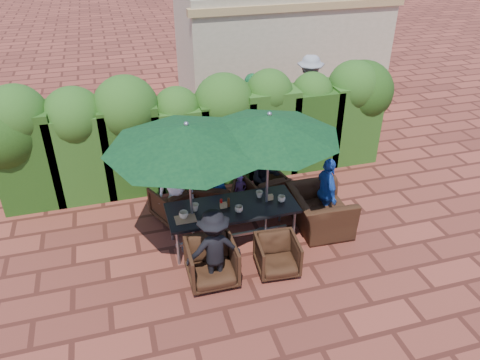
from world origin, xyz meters
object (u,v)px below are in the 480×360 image
object	(u,v)px
umbrella_left	(187,136)
chair_far_mid	(217,195)
dining_table	(232,210)
chair_near_left	(212,261)
chair_far_right	(264,188)
chair_near_right	(277,254)
umbrella_right	(269,126)
chair_end_right	(320,205)
chair_far_left	(173,201)

from	to	relation	value
umbrella_left	chair_far_mid	xyz separation A→B (m)	(0.69, 1.06, -1.85)
chair_far_mid	dining_table	bearing A→B (deg)	113.93
dining_table	chair_near_left	world-z (taller)	chair_near_left
dining_table	chair_far_right	distance (m)	1.38
chair_far_mid	chair_near_right	bearing A→B (deg)	127.41
umbrella_right	chair_far_right	xyz separation A→B (m)	(0.29, 0.99, -1.82)
chair_far_mid	chair_far_right	size ratio (longest dim) A/B	0.94
umbrella_right	chair_end_right	size ratio (longest dim) A/B	2.10
umbrella_left	chair_near_right	distance (m)	2.42
dining_table	chair_near_right	bearing A→B (deg)	-62.26
chair_near_left	umbrella_right	bearing A→B (deg)	36.34
dining_table	chair_far_left	bearing A→B (deg)	130.19
chair_far_mid	chair_near_left	world-z (taller)	chair_near_left
chair_far_left	chair_far_mid	xyz separation A→B (m)	(0.87, -0.02, -0.00)
umbrella_right	chair_far_mid	distance (m)	2.22
chair_far_right	chair_end_right	xyz separation A→B (m)	(0.75, -1.04, 0.12)
chair_far_left	chair_end_right	size ratio (longest dim) A/B	0.63
dining_table	umbrella_right	xyz separation A→B (m)	(0.63, -0.00, 1.54)
chair_far_right	chair_near_left	size ratio (longest dim) A/B	0.98
chair_far_left	chair_near_right	world-z (taller)	chair_far_left
umbrella_left	chair_far_right	world-z (taller)	umbrella_left
umbrella_left	chair_far_right	bearing A→B (deg)	31.38
chair_near_right	umbrella_left	bearing A→B (deg)	147.46
chair_near_right	chair_far_mid	bearing A→B (deg)	109.83
umbrella_right	chair_far_left	xyz separation A→B (m)	(-1.52, 1.06, -1.84)
dining_table	chair_far_left	distance (m)	1.42
chair_near_right	chair_near_left	bearing A→B (deg)	-178.95
dining_table	chair_end_right	distance (m)	1.68
chair_near_left	chair_far_mid	bearing A→B (deg)	74.20
umbrella_left	chair_far_left	bearing A→B (deg)	99.25
chair_far_right	chair_end_right	world-z (taller)	chair_end_right
umbrella_left	dining_table	bearing A→B (deg)	1.62
chair_far_left	chair_end_right	distance (m)	2.80
chair_far_left	chair_near_right	xyz separation A→B (m)	(1.40, -2.02, -0.02)
umbrella_left	chair_near_left	distance (m)	2.01
chair_far_mid	chair_far_right	distance (m)	0.95
dining_table	chair_near_left	bearing A→B (deg)	-123.66
chair_far_right	umbrella_right	bearing A→B (deg)	61.35
dining_table	chair_far_mid	size ratio (longest dim) A/B	3.12
chair_end_right	umbrella_right	bearing A→B (deg)	89.97
chair_near_left	umbrella_left	bearing A→B (deg)	99.08
umbrella_right	chair_end_right	world-z (taller)	umbrella_right
chair_far_mid	chair_near_left	xyz separation A→B (m)	(-0.56, -1.92, 0.03)
chair_far_left	umbrella_right	bearing A→B (deg)	120.33
umbrella_right	chair_near_left	xyz separation A→B (m)	(-1.22, -0.88, -1.81)
umbrella_right	chair_near_right	xyz separation A→B (m)	(-0.13, -0.95, -1.87)
chair_end_right	chair_far_left	bearing A→B (deg)	69.33
chair_far_right	chair_far_mid	bearing A→B (deg)	-15.45
dining_table	chair_far_right	world-z (taller)	chair_far_right
chair_far_right	chair_far_left	bearing A→B (deg)	-14.46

